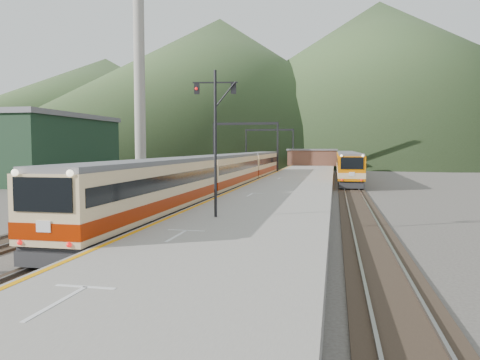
# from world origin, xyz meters

# --- Properties ---
(track_main) EXTENTS (2.60, 200.00, 0.23)m
(track_main) POSITION_xyz_m (0.00, 40.00, 0.07)
(track_main) COLOR black
(track_main) RESTS_ON ground
(track_far) EXTENTS (2.60, 200.00, 0.23)m
(track_far) POSITION_xyz_m (-5.00, 40.00, 0.07)
(track_far) COLOR black
(track_far) RESTS_ON ground
(track_second) EXTENTS (2.60, 200.00, 0.23)m
(track_second) POSITION_xyz_m (11.50, 40.00, 0.07)
(track_second) COLOR black
(track_second) RESTS_ON ground
(platform) EXTENTS (8.00, 100.00, 1.00)m
(platform) POSITION_xyz_m (5.60, 38.00, 0.50)
(platform) COLOR gray
(platform) RESTS_ON ground
(gantry_near) EXTENTS (9.55, 0.25, 8.00)m
(gantry_near) POSITION_xyz_m (-2.85, 55.00, 5.59)
(gantry_near) COLOR black
(gantry_near) RESTS_ON ground
(gantry_far) EXTENTS (9.55, 0.25, 8.00)m
(gantry_far) POSITION_xyz_m (-2.85, 80.00, 5.59)
(gantry_far) COLOR black
(gantry_far) RESTS_ON ground
(warehouse) EXTENTS (14.50, 20.50, 8.60)m
(warehouse) POSITION_xyz_m (-28.00, 42.00, 4.32)
(warehouse) COLOR black
(warehouse) RESTS_ON ground
(smokestack) EXTENTS (1.80, 1.80, 30.00)m
(smokestack) POSITION_xyz_m (-22.00, 62.00, 15.00)
(smokestack) COLOR #9E998E
(smokestack) RESTS_ON ground
(station_shed) EXTENTS (9.40, 4.40, 3.10)m
(station_shed) POSITION_xyz_m (5.60, 78.00, 2.57)
(station_shed) COLOR brown
(station_shed) RESTS_ON platform
(hill_a) EXTENTS (180.00, 180.00, 60.00)m
(hill_a) POSITION_xyz_m (-40.00, 190.00, 30.00)
(hill_a) COLOR #364C27
(hill_a) RESTS_ON ground
(hill_b) EXTENTS (220.00, 220.00, 75.00)m
(hill_b) POSITION_xyz_m (30.00, 230.00, 37.50)
(hill_b) COLOR #364C27
(hill_b) RESTS_ON ground
(hill_d) EXTENTS (200.00, 200.00, 55.00)m
(hill_d) POSITION_xyz_m (-120.00, 240.00, 27.50)
(hill_d) COLOR #364C27
(hill_d) RESTS_ON ground
(main_train) EXTENTS (2.75, 56.43, 3.35)m
(main_train) POSITION_xyz_m (0.00, 31.34, 1.91)
(main_train) COLOR #D9B984
(main_train) RESTS_ON track_main
(second_train) EXTENTS (2.74, 37.31, 3.34)m
(second_train) POSITION_xyz_m (11.50, 55.89, 1.90)
(second_train) COLOR #DB6B00
(second_train) RESTS_ON track_second
(signal_mast) EXTENTS (2.19, 0.47, 7.19)m
(signal_mast) POSITION_xyz_m (4.04, 11.15, 5.38)
(signal_mast) COLOR black
(signal_mast) RESTS_ON platform
(short_signal_a) EXTENTS (0.27, 0.23, 2.27)m
(short_signal_a) POSITION_xyz_m (-3.29, 8.26, 1.46)
(short_signal_a) COLOR black
(short_signal_a) RESTS_ON ground
(short_signal_b) EXTENTS (0.26, 0.22, 2.27)m
(short_signal_b) POSITION_xyz_m (-2.58, 27.96, 1.46)
(short_signal_b) COLOR black
(short_signal_b) RESTS_ON ground
(short_signal_c) EXTENTS (0.25, 0.21, 2.27)m
(short_signal_c) POSITION_xyz_m (-7.70, 15.90, 1.46)
(short_signal_c) COLOR black
(short_signal_c) RESTS_ON ground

